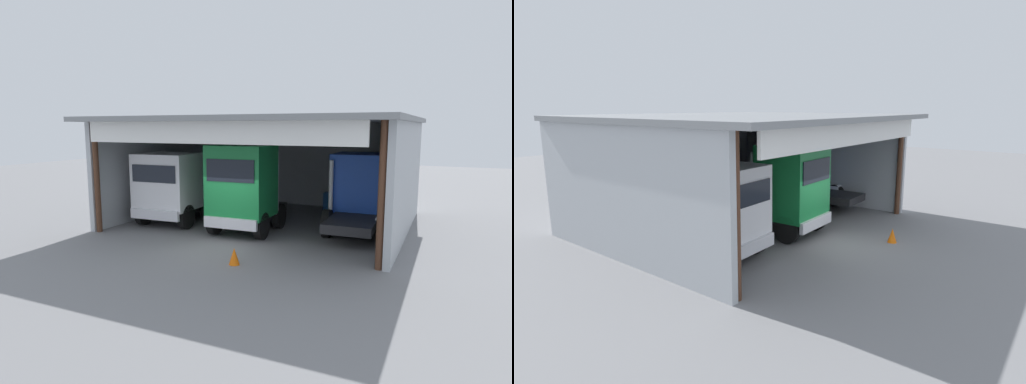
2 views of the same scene
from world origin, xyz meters
The scene contains 8 objects.
ground_plane centered at (0.00, 0.00, 0.00)m, with size 80.00×80.00×0.00m, color slate.
workshop_shed centered at (0.00, 5.80, 3.42)m, with size 12.85×11.14×4.89m.
truck_white_left_bay centered at (-3.95, 2.79, 1.77)m, with size 2.86×4.39×3.38m.
truck_green_yard_outside centered at (-0.11, 2.57, 1.95)m, with size 2.68×4.48×3.75m.
truck_blue_right_bay centered at (4.34, 5.05, 1.77)m, with size 2.74×5.21×3.35m.
oil_drum centered at (2.49, 8.65, 0.45)m, with size 0.58×0.58×0.91m, color #194CB2.
tool_cart centered at (2.09, 8.80, 0.50)m, with size 0.90×0.60×1.00m, color #1E59A5.
traffic_cone centered at (1.49, -1.35, 0.28)m, with size 0.36×0.36×0.56m, color orange.
Camera 2 is at (-13.69, -7.03, 5.26)m, focal length 29.01 mm.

